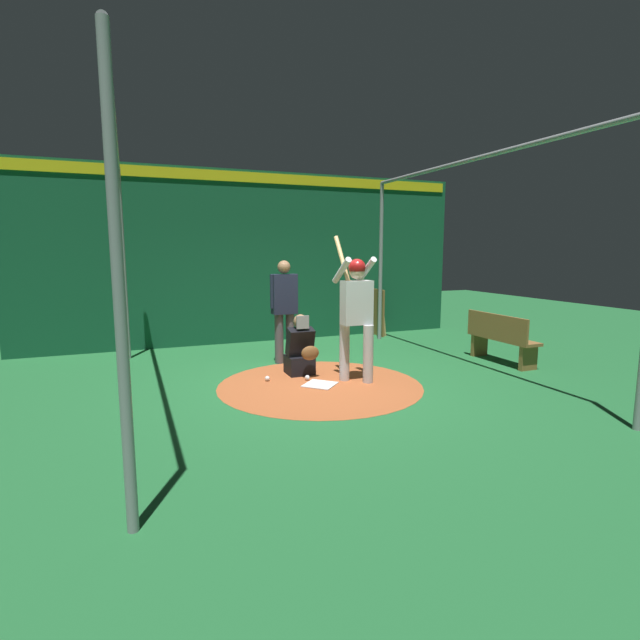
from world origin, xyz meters
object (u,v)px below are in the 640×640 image
baseball_0 (267,378)px  bat_rack (376,313)px  batter (356,307)px  bench (500,338)px  home_plate (320,384)px  catcher (301,351)px  umpire (284,306)px  baseball_1 (307,378)px

baseball_0 → bat_rack: bearing=131.0°
baseball_0 → batter: bearing=68.5°
batter → bench: 2.91m
home_plate → baseball_0: size_ratio=5.68×
catcher → umpire: size_ratio=0.54×
home_plate → baseball_0: bearing=-126.9°
umpire → bat_rack: umpire is taller
bench → baseball_1: (-0.17, -3.47, -0.39)m
umpire → bench: umpire is taller
catcher → baseball_0: (0.19, -0.59, -0.33)m
umpire → baseball_1: size_ratio=23.70×
batter → umpire: bearing=-158.3°
home_plate → umpire: (-1.54, -0.04, 0.98)m
umpire → bat_rack: bearing=124.3°
home_plate → bat_rack: bearing=141.3°
baseball_0 → catcher: bearing=107.6°
home_plate → bench: 3.42m
batter → bat_rack: 4.11m
home_plate → batter: 1.23m
bat_rack → baseball_1: 4.24m
catcher → bench: bearing=81.3°
umpire → bench: 3.75m
catcher → umpire: umpire is taller
bat_rack → batter: bearing=-32.4°
home_plate → batter: batter is taller
home_plate → catcher: bearing=-175.2°
home_plate → batter: (-0.01, 0.57, 1.09)m
umpire → baseball_1: umpire is taller
home_plate → umpire: size_ratio=0.24×
baseball_0 → umpire: bearing=150.0°
catcher → bench: (0.53, 3.45, 0.06)m
bat_rack → bench: 3.36m
batter → bat_rack: size_ratio=2.04×
catcher → baseball_1: size_ratio=12.86×
bench → baseball_1: 3.50m
home_plate → umpire: umpire is taller
umpire → bat_rack: size_ratio=1.67×
bat_rack → catcher: bearing=-45.4°
baseball_0 → baseball_1: 0.59m
home_plate → baseball_0: 0.81m
bench → baseball_1: bearing=-92.7°
batter → umpire: batter is taller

